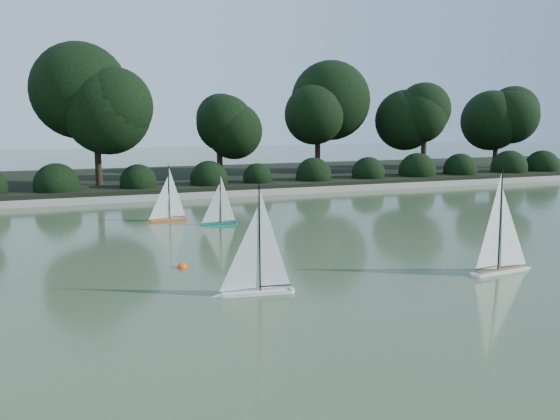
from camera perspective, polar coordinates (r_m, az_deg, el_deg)
name	(u,v)px	position (r m, az deg, el deg)	size (l,w,h in m)	color
ground	(341,279)	(8.17, 6.44, -7.17)	(80.00, 80.00, 0.00)	#374D2E
pond_coping	(207,195)	(16.52, -7.63, 1.59)	(40.00, 0.35, 0.18)	gray
far_bank	(183,179)	(20.41, -10.09, 3.19)	(40.00, 8.00, 0.30)	black
tree_line	(225,110)	(19.03, -5.75, 10.35)	(26.31, 3.93, 4.39)	black
shrub_hedge	(201,180)	(17.35, -8.31, 3.15)	(29.10, 1.10, 1.10)	black
sailboat_white_a	(250,277)	(7.36, -3.11, -6.99)	(1.16, 0.34, 1.57)	silver
sailboat_white_b	(506,255)	(9.10, 22.51, -4.38)	(1.26, 0.31, 1.72)	silver
sailboat_orange	(165,212)	(12.88, -11.96, -0.19)	(1.01, 0.21, 1.38)	#CD5115
sailboat_teal	(216,216)	(12.23, -6.69, -0.66)	(0.91, 0.27, 1.24)	#017B6D
race_buoy	(182,268)	(8.85, -10.17, -5.94)	(0.17, 0.17, 0.17)	#FF4A0D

